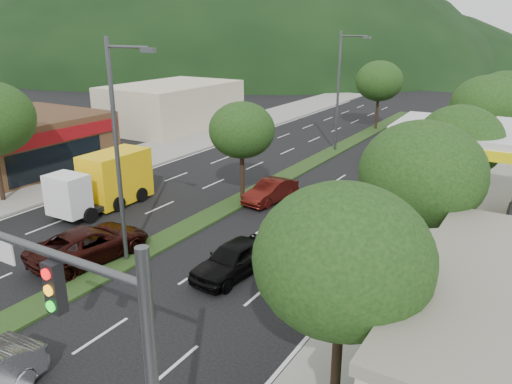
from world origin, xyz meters
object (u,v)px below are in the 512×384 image
Objects in this scene: car_queue_d at (399,187)px; tree_r_e at (504,95)px; streetlight_mid at (341,86)px; tree_r_a at (343,259)px; tree_r_d at (488,107)px; tree_r_c at (460,142)px; car_queue_b at (425,170)px; tree_r_b at (422,174)px; suv_maroon at (90,244)px; motorhome at (412,137)px; car_queue_a at (234,259)px; traffic_signal at (88,342)px; tree_med_near at (242,130)px; tree_med_far at (379,81)px; box_truck at (107,182)px; streetlight_near at (120,144)px; car_queue_c at (271,191)px.

tree_r_e is at bearing 73.19° from car_queue_d.
tree_r_a is at bearing -67.87° from streetlight_mid.
tree_r_d is at bearing -14.27° from streetlight_mid.
car_queue_b is at bearing 111.20° from tree_r_c.
car_queue_b is at bearing 101.37° from tree_r_b.
tree_r_a is 1.39× the size of car_queue_d.
suv_maroon is at bearing -136.75° from tree_r_c.
motorhome is at bearing 142.62° from tree_r_d.
tree_r_c is 1.45× the size of car_queue_a.
car_queue_b is (-0.37, 30.16, -4.05)m from traffic_signal.
car_queue_a reaches higher than car_queue_d.
tree_r_b is 28.00m from tree_r_e.
tree_med_far reaches higher than tree_med_near.
tree_med_near is at bearing -149.60° from car_queue_d.
tree_r_d reaches higher than tree_r_b.
tree_r_e is 0.97× the size of tree_med_far.
tree_r_b reaches higher than tree_r_e.
motorhome is at bearing -121.03° from box_truck.
streetlight_near is 1.22× the size of motorhome.
tree_r_a is 0.81× the size of motorhome.
traffic_signal is 1.07× the size of box_truck.
car_queue_c is (-10.32, 14.62, -4.13)m from tree_r_a.
tree_med_far reaches higher than tree_r_a.
traffic_signal is 1.47× the size of car_queue_d.
box_truck is at bearing -136.82° from tree_r_d.
tree_r_b is at bearing -75.95° from car_queue_d.
suv_maroon is 1.19× the size of car_queue_d.
tree_r_d is 10.00m from tree_r_e.
tree_r_a is 0.66× the size of streetlight_mid.
tree_r_d is at bearing 45.00° from tree_med_near.
streetlight_mid is (0.00, 25.00, 0.00)m from streetlight_near.
motorhome is (4.41, 15.90, 0.97)m from car_queue_c.
tree_r_b reaches higher than car_queue_d.
tree_med_far is at bearing 108.13° from car_queue_d.
box_truck is at bearing -101.43° from tree_med_far.
tree_r_d is at bearing -49.40° from tree_med_far.
car_queue_b is at bearing 97.73° from tree_r_a.
car_queue_b is at bearing -108.22° from suv_maroon.
streetlight_mid reaches higher than box_truck.
streetlight_near is at bearing -121.11° from car_queue_d.
car_queue_c is 0.88× the size of car_queue_d.
motorhome is at bearing -137.17° from tree_r_e.
car_queue_a is (-6.97, 5.47, -4.06)m from tree_r_a.
tree_med_far is (-12.00, 24.00, 0.26)m from tree_r_c.
tree_r_c reaches higher than car_queue_d.
box_truck is at bearing 136.87° from traffic_signal.
tree_r_d is 1.03× the size of tree_med_far.
tree_r_b is at bearing -153.45° from suv_maroon.
tree_r_b is at bearing 176.13° from box_truck.
tree_med_far is 18.19m from car_queue_b.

